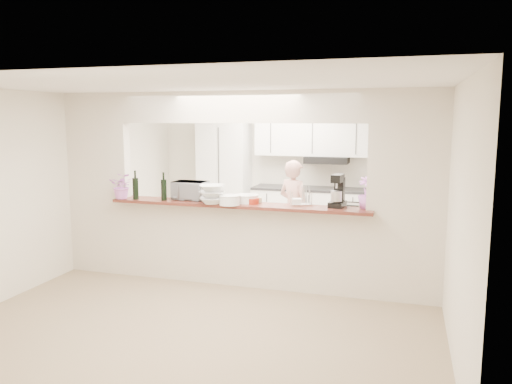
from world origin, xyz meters
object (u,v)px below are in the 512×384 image
at_px(stand_mixer, 338,192).
at_px(person, 294,209).
at_px(refrigerator, 406,197).
at_px(toaster_oven, 190,190).

height_order(stand_mixer, person, person).
height_order(refrigerator, person, refrigerator).
bearing_deg(refrigerator, toaster_oven, -136.61).
xyz_separation_m(toaster_oven, person, (1.09, 1.46, -0.45)).
xyz_separation_m(refrigerator, person, (-1.66, -1.14, -0.09)).
xyz_separation_m(toaster_oven, stand_mixer, (1.95, 0.01, 0.06)).
distance_m(stand_mixer, person, 1.76).
xyz_separation_m(refrigerator, stand_mixer, (-0.80, -2.59, 0.42)).
bearing_deg(toaster_oven, person, 54.22).
bearing_deg(refrigerator, stand_mixer, -107.15).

